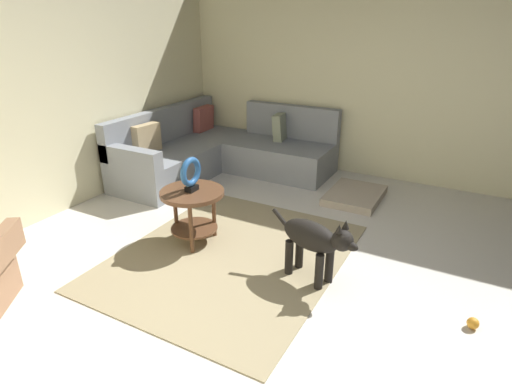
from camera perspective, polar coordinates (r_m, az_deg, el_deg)
ground_plane at (r=3.60m, az=5.08°, el=-13.11°), size 6.00×6.00×0.10m
wall_back at (r=4.93m, az=-28.09°, el=11.94°), size 6.00×0.12×2.70m
wall_right at (r=5.79m, az=17.87°, el=14.73°), size 0.12×6.00×2.70m
area_rug at (r=3.96m, az=-3.39°, el=-8.52°), size 2.30×1.90×0.01m
sectional_couch at (r=5.91m, az=-4.90°, el=5.34°), size 2.20×2.25×0.88m
side_table at (r=4.04m, az=-8.51°, el=-1.44°), size 0.60×0.60×0.54m
torus_sculpture at (r=3.93m, az=-8.76°, el=2.48°), size 0.28×0.08×0.33m
dog_bed_mat at (r=5.23m, az=13.13°, el=-0.45°), size 0.80×0.60×0.09m
dog at (r=3.47m, az=7.86°, el=-6.43°), size 0.35×0.83×0.63m
dog_toy_ball at (r=3.49m, az=27.14°, el=-15.42°), size 0.08×0.08×0.08m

